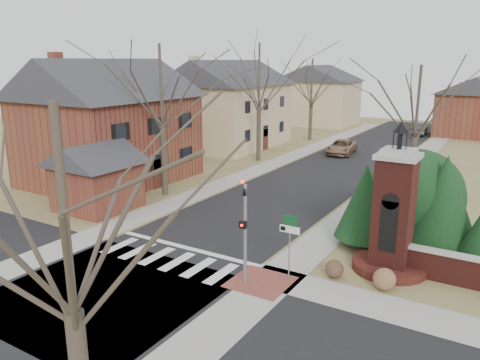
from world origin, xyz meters
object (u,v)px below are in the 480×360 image
Objects in this scene: traffic_signal_pole at (245,224)px; distant_car at (420,129)px; brick_gate_monument at (393,223)px; pickup_truck at (341,147)px; sign_post at (290,234)px.

distant_car is (-1.85, 44.82, -1.85)m from traffic_signal_pole.
distant_car is at bearing 99.21° from brick_gate_monument.
traffic_signal_pole is at bearing -84.82° from pickup_truck.
traffic_signal_pole is 1.01× the size of distant_car.
traffic_signal_pole is 0.92× the size of pickup_truck.
brick_gate_monument is at bearing 94.68° from distant_car.
brick_gate_monument is at bearing 41.42° from sign_post.
sign_post is at bearing 47.57° from traffic_signal_pole.
distant_car reaches higher than pickup_truck.
sign_post is at bearing -81.62° from pickup_truck.
traffic_signal_pole is 28.97m from pickup_truck.
pickup_truck is (-5.90, 28.30, -1.91)m from traffic_signal_pole.
brick_gate_monument is at bearing 43.24° from traffic_signal_pole.
brick_gate_monument is (4.70, 4.42, -0.42)m from traffic_signal_pole.
pickup_truck is 1.10× the size of distant_car.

